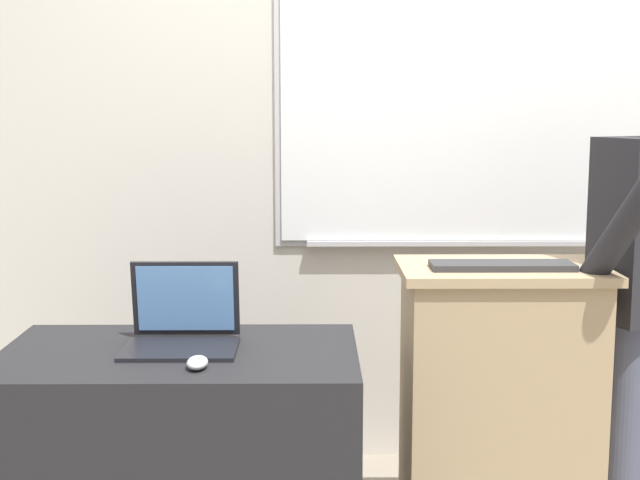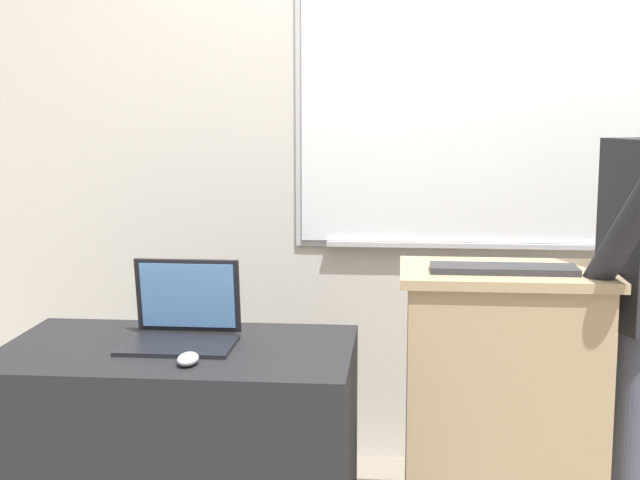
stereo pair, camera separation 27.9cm
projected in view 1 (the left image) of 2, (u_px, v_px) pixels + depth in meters
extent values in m
cube|color=beige|center=(397.00, 108.00, 3.61)|extent=(6.40, 0.12, 2.90)
cube|color=#B7B7BC|center=(537.00, 109.00, 3.55)|extent=(2.09, 0.02, 1.11)
cube|color=white|center=(537.00, 109.00, 3.55)|extent=(2.04, 0.02, 1.06)
cube|color=#B7B7BC|center=(533.00, 243.00, 3.61)|extent=(1.84, 0.04, 0.02)
cube|color=tan|center=(498.00, 416.00, 2.89)|extent=(0.60, 0.40, 0.93)
cube|color=tan|center=(502.00, 270.00, 2.82)|extent=(0.65, 0.43, 0.03)
cube|color=black|center=(181.00, 465.00, 2.74)|extent=(1.08, 0.65, 0.73)
cylinder|color=#474C60|center=(624.00, 437.00, 2.92)|extent=(0.13, 0.13, 0.78)
cylinder|color=#232328|center=(623.00, 229.00, 2.59)|extent=(0.24, 0.41, 0.49)
cube|color=black|center=(180.00, 349.00, 2.68)|extent=(0.34, 0.24, 0.01)
cube|color=black|center=(186.00, 298.00, 2.80)|extent=(0.34, 0.05, 0.24)
cube|color=#598CCC|center=(185.00, 299.00, 2.79)|extent=(0.30, 0.03, 0.21)
cube|color=#2D2D30|center=(502.00, 266.00, 2.77)|extent=(0.44, 0.13, 0.02)
ellipsoid|color=#BCBCC1|center=(197.00, 363.00, 2.51)|extent=(0.06, 0.10, 0.03)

